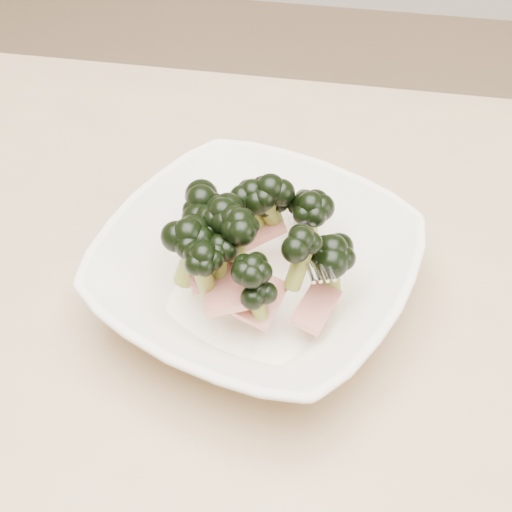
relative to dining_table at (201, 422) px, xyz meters
name	(u,v)px	position (x,y,z in m)	size (l,w,h in m)	color
dining_table	(201,422)	(0.00, 0.00, 0.00)	(1.20, 0.80, 0.75)	tan
broccoli_dish	(255,264)	(0.04, 0.07, 0.14)	(0.32, 0.32, 0.11)	white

